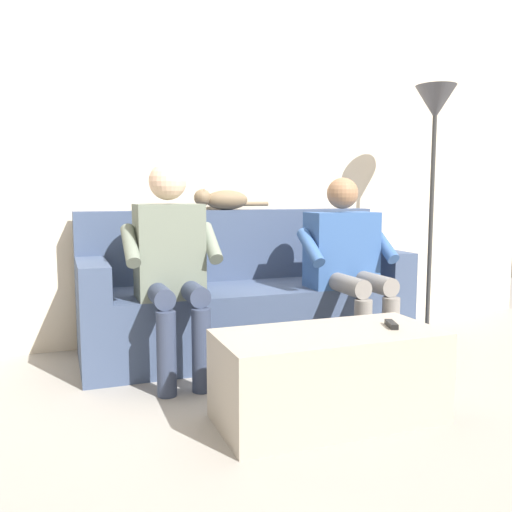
% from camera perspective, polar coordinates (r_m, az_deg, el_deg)
% --- Properties ---
extents(ground_plane, '(8.00, 8.00, 0.00)m').
position_cam_1_polar(ground_plane, '(2.94, 3.50, -13.61)').
color(ground_plane, gray).
extents(back_wall, '(5.20, 0.06, 2.74)m').
position_cam_1_polar(back_wall, '(3.83, -3.28, 11.94)').
color(back_wall, beige).
rests_on(back_wall, ground).
extents(couch, '(2.05, 0.73, 0.90)m').
position_cam_1_polar(couch, '(3.50, -1.24, -4.96)').
color(couch, '#3D4C6B').
rests_on(couch, ground).
extents(coffee_table, '(1.00, 0.47, 0.41)m').
position_cam_1_polar(coffee_table, '(2.50, 7.68, -12.43)').
color(coffee_table, '#A89E8E').
rests_on(coffee_table, ground).
extents(person_left_seated, '(0.58, 0.58, 1.11)m').
position_cam_1_polar(person_left_seated, '(3.33, 9.66, -0.17)').
color(person_left_seated, '#335693').
rests_on(person_left_seated, ground).
extents(person_right_seated, '(0.51, 0.54, 1.19)m').
position_cam_1_polar(person_right_seated, '(2.99, -8.96, -0.14)').
color(person_right_seated, slate).
rests_on(person_right_seated, ground).
extents(cat_on_backrest, '(0.52, 0.15, 0.14)m').
position_cam_1_polar(cat_on_backrest, '(3.64, -3.56, 5.97)').
color(cat_on_backrest, '#756047').
rests_on(cat_on_backrest, couch).
extents(remote_black, '(0.07, 0.12, 0.02)m').
position_cam_1_polar(remote_black, '(2.57, 14.11, -7.01)').
color(remote_black, black).
rests_on(remote_black, coffee_table).
extents(floor_lamp, '(0.27, 0.27, 1.74)m').
position_cam_1_polar(floor_lamp, '(3.95, 18.33, 12.86)').
color(floor_lamp, '#2D2D2D').
rests_on(floor_lamp, ground).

